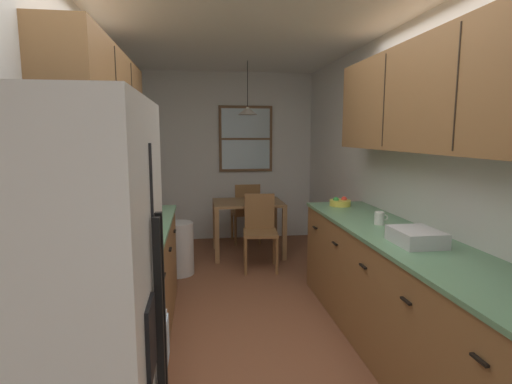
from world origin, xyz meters
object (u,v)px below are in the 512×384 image
(trash_bin, at_px, (179,248))
(dining_chair_near, at_px, (260,228))
(stove_range, at_px, (93,365))
(table_serving_bowl, at_px, (254,199))
(mug_by_coffeemaker, at_px, (379,218))
(fruit_bowl, at_px, (340,202))
(microwave_over_range, at_px, (52,128))
(dining_chair_far, at_px, (246,210))
(dish_rack, at_px, (416,237))
(storage_canister, at_px, (112,237))
(dining_table, at_px, (248,210))
(refrigerator, at_px, (45,371))

(trash_bin, bearing_deg, dining_chair_near, 5.52)
(dining_chair_near, bearing_deg, trash_bin, -174.48)
(stove_range, xyz_separation_m, table_serving_bowl, (1.27, 3.32, 0.29))
(trash_bin, height_order, mug_by_coffeemaker, mug_by_coffeemaker)
(trash_bin, bearing_deg, fruit_bowl, -23.66)
(stove_range, bearing_deg, microwave_over_range, 179.97)
(dining_chair_far, distance_m, table_serving_bowl, 0.59)
(fruit_bowl, xyz_separation_m, dish_rack, (0.00, -1.45, 0.01))
(storage_canister, bearing_deg, stove_range, -89.48)
(microwave_over_range, relative_size, dining_table, 0.65)
(mug_by_coffeemaker, bearing_deg, dining_chair_far, 104.90)
(dining_table, relative_size, table_serving_bowl, 4.40)
(dining_chair_near, relative_size, mug_by_coffeemaker, 7.94)
(dining_chair_far, xyz_separation_m, trash_bin, (-0.94, -1.22, -0.19))
(mug_by_coffeemaker, height_order, dish_rack, mug_by_coffeemaker)
(dining_chair_near, relative_size, storage_canister, 5.65)
(stove_range, xyz_separation_m, dining_chair_far, (1.23, 3.85, 0.03))
(microwave_over_range, distance_m, fruit_bowl, 2.90)
(table_serving_bowl, bearing_deg, fruit_bowl, -64.20)
(dining_chair_far, bearing_deg, dish_rack, -77.85)
(storage_canister, height_order, fruit_bowl, storage_canister)
(trash_bin, xyz_separation_m, table_serving_bowl, (0.98, 0.70, 0.45))
(dish_rack, bearing_deg, storage_canister, 175.00)
(table_serving_bowl, bearing_deg, microwave_over_range, -112.68)
(dining_table, distance_m, storage_canister, 2.95)
(dining_table, distance_m, table_serving_bowl, 0.18)
(dining_table, height_order, storage_canister, storage_canister)
(fruit_bowl, bearing_deg, table_serving_bowl, 115.80)
(refrigerator, relative_size, dining_table, 1.88)
(dining_chair_near, distance_m, storage_canister, 2.51)
(stove_range, height_order, dining_chair_near, stove_range)
(dining_chair_far, xyz_separation_m, mug_by_coffeemaker, (0.75, -2.82, 0.45))
(storage_canister, height_order, table_serving_bowl, storage_canister)
(dining_table, distance_m, dining_chair_far, 0.58)
(microwave_over_range, height_order, fruit_bowl, microwave_over_range)
(refrigerator, height_order, dining_table, refrigerator)
(fruit_bowl, bearing_deg, storage_canister, -147.02)
(trash_bin, distance_m, storage_canister, 2.14)
(refrigerator, xyz_separation_m, dining_chair_far, (1.19, 4.54, -0.37))
(stove_range, xyz_separation_m, dining_chair_near, (1.27, 2.72, 0.03))
(stove_range, height_order, mug_by_coffeemaker, stove_range)
(dining_chair_near, xyz_separation_m, dish_rack, (0.70, -2.28, 0.45))
(storage_canister, bearing_deg, refrigerator, -87.68)
(microwave_over_range, height_order, dining_chair_near, microwave_over_range)
(mug_by_coffeemaker, relative_size, table_serving_bowl, 0.54)
(storage_canister, xyz_separation_m, table_serving_bowl, (1.28, 2.71, -0.22))
(refrigerator, relative_size, microwave_over_range, 2.88)
(microwave_over_range, xyz_separation_m, dish_rack, (2.08, 0.44, -0.70))
(dining_chair_far, distance_m, mug_by_coffeemaker, 2.95)
(dining_table, relative_size, dish_rack, 2.71)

